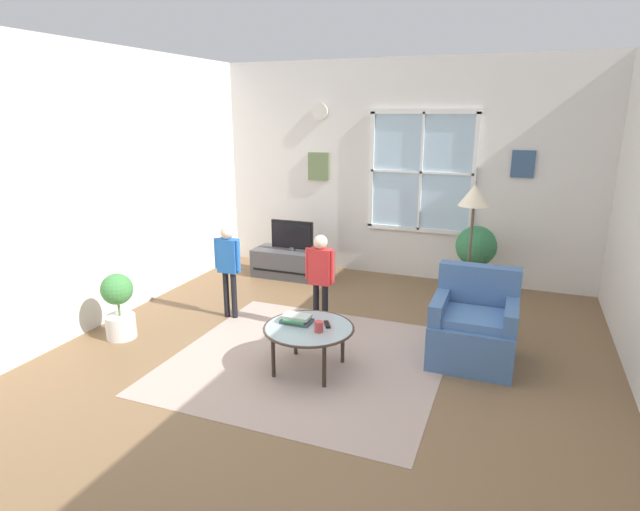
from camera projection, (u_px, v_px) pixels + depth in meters
ground_plane at (319, 369)px, 4.76m from camera, size 5.86×6.71×0.02m
back_wall at (402, 171)px, 7.14m from camera, size 5.26×0.17×2.98m
side_wall_left at (76, 192)px, 5.30m from camera, size 0.12×6.11×2.98m
area_rug at (308, 359)px, 4.92m from camera, size 2.49×2.39×0.01m
tv_stand at (293, 264)px, 7.34m from camera, size 1.12×0.49×0.39m
television at (292, 235)px, 7.22m from camera, size 0.62×0.08×0.43m
armchair at (474, 328)px, 4.85m from camera, size 0.76×0.74×0.87m
coffee_table at (309, 329)px, 4.64m from camera, size 0.83×0.83×0.43m
book_stack at (297, 319)px, 4.71m from camera, size 0.28×0.18×0.08m
cup at (319, 327)px, 4.52m from camera, size 0.08×0.08×0.09m
remote_near_books at (327, 324)px, 4.66m from camera, size 0.10×0.14×0.02m
person_blue_shirt at (228, 261)px, 5.77m from camera, size 0.32×0.15×1.08m
person_red_shirt at (320, 272)px, 5.38m from camera, size 0.32×0.15×1.07m
potted_plant_by_window at (476, 249)px, 6.51m from camera, size 0.51×0.51×0.91m
potted_plant_corner at (119, 304)px, 5.31m from camera, size 0.32×0.32×0.70m
floor_lamp at (473, 210)px, 5.28m from camera, size 0.32×0.32×1.58m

